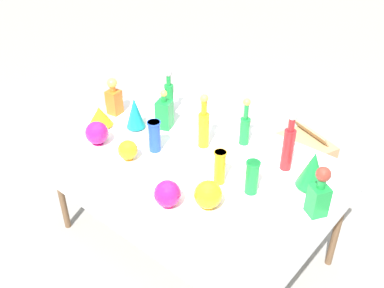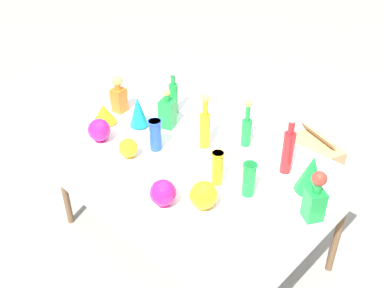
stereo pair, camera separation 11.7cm
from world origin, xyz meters
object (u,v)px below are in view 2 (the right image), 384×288
at_px(tall_bottle_1, 173,95).
at_px(cardboard_box_behind_left, 286,180).
at_px(slender_vase_0, 217,167).
at_px(slender_vase_1, 155,134).
at_px(round_bowl_1, 163,193).
at_px(round_bowl_0, 203,195).
at_px(tall_bottle_2, 247,128).
at_px(round_bowl_2, 128,148).
at_px(slender_vase_2, 249,178).
at_px(fluted_vase_0, 138,111).
at_px(fluted_vase_2, 311,173).
at_px(square_decanter_0, 315,198).
at_px(round_bowl_3, 99,130).
at_px(tall_bottle_3, 288,148).
at_px(cardboard_box_behind_right, 307,159).
at_px(square_decanter_2, 119,96).
at_px(square_decanter_1, 167,112).
at_px(tall_bottle_0, 205,126).
at_px(fluted_vase_1, 104,114).

height_order(tall_bottle_1, cardboard_box_behind_left, tall_bottle_1).
height_order(slender_vase_0, slender_vase_1, slender_vase_0).
bearing_deg(slender_vase_1, round_bowl_1, -38.04).
distance_m(tall_bottle_1, round_bowl_0, 1.03).
xyz_separation_m(slender_vase_1, cardboard_box_behind_left, (0.40, 1.01, -0.73)).
bearing_deg(slender_vase_1, tall_bottle_2, 48.39).
xyz_separation_m(tall_bottle_1, round_bowl_2, (0.20, -0.58, -0.07)).
bearing_deg(slender_vase_0, slender_vase_2, 13.54).
relative_size(fluted_vase_0, fluted_vase_2, 0.98).
relative_size(slender_vase_0, round_bowl_2, 1.62).
distance_m(tall_bottle_2, square_decanter_0, 0.72).
xyz_separation_m(fluted_vase_0, round_bowl_1, (0.70, -0.43, -0.04)).
relative_size(slender_vase_1, round_bowl_3, 1.33).
height_order(slender_vase_2, round_bowl_0, slender_vase_2).
distance_m(tall_bottle_3, fluted_vase_2, 0.21).
distance_m(tall_bottle_1, slender_vase_0, 0.85).
height_order(round_bowl_2, cardboard_box_behind_right, round_bowl_2).
height_order(round_bowl_3, cardboard_box_behind_left, round_bowl_3).
xyz_separation_m(square_decanter_2, round_bowl_1, (0.97, -0.47, -0.04)).
relative_size(fluted_vase_0, round_bowl_0, 1.42).
bearing_deg(round_bowl_0, round_bowl_2, 178.29).
height_order(slender_vase_2, fluted_vase_0, fluted_vase_0).
bearing_deg(square_decanter_1, tall_bottle_2, 19.59).
distance_m(tall_bottle_1, square_decanter_1, 0.20).
distance_m(tall_bottle_1, cardboard_box_behind_left, 1.17).
bearing_deg(tall_bottle_0, round_bowl_0, -48.46).
bearing_deg(round_bowl_0, square_decanter_0, 35.50).
xyz_separation_m(fluted_vase_0, fluted_vase_1, (-0.20, -0.14, -0.04)).
bearing_deg(fluted_vase_0, tall_bottle_2, 25.69).
relative_size(square_decanter_0, slender_vase_2, 1.45).
relative_size(square_decanter_0, fluted_vase_2, 1.29).
bearing_deg(tall_bottle_3, round_bowl_3, -152.22).
relative_size(square_decanter_2, fluted_vase_1, 1.63).
bearing_deg(slender_vase_2, round_bowl_0, -112.90).
bearing_deg(tall_bottle_0, round_bowl_2, -121.81).
xyz_separation_m(slender_vase_2, cardboard_box_behind_right, (-0.32, 1.33, -0.73)).
bearing_deg(square_decanter_2, cardboard_box_behind_left, 42.30).
bearing_deg(cardboard_box_behind_left, round_bowl_2, -110.90).
bearing_deg(slender_vase_1, fluted_vase_2, 18.65).
bearing_deg(square_decanter_1, round_bowl_1, -45.35).
distance_m(tall_bottle_2, round_bowl_0, 0.66).
distance_m(square_decanter_0, fluted_vase_0, 1.33).
distance_m(slender_vase_1, round_bowl_2, 0.19).
xyz_separation_m(tall_bottle_3, fluted_vase_1, (-1.21, -0.40, -0.09)).
distance_m(tall_bottle_3, square_decanter_2, 1.29).
bearing_deg(round_bowl_1, round_bowl_0, 37.72).
height_order(slender_vase_0, slender_vase_2, slender_vase_0).
xyz_separation_m(tall_bottle_1, tall_bottle_3, (0.97, -0.04, 0.02)).
bearing_deg(tall_bottle_2, round_bowl_0, -72.03).
bearing_deg(tall_bottle_0, slender_vase_2, -20.54).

